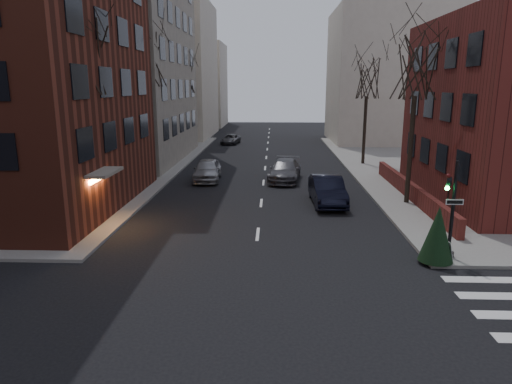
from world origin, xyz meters
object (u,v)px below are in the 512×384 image
tree_left_a (81,56)px  car_lane_far (230,139)px  sandwich_board (445,251)px  parked_sedan (327,190)px  evergreen_shrub (437,234)px  tree_left_b (147,59)px  traffic_signal (451,215)px  tree_left_c (184,75)px  streetlamp_far (194,111)px  car_lane_gray (285,170)px  tree_right_b (367,79)px  streetlamp_near (143,127)px  tree_right_a (417,67)px  car_lane_silver (207,170)px

tree_left_a → car_lane_far: (4.21, 32.56, -7.90)m
sandwich_board → parked_sedan: bearing=109.3°
evergreen_shrub → tree_left_a: bearing=161.1°
tree_left_b → car_lane_far: (4.21, 20.56, -8.34)m
traffic_signal → tree_left_c: size_ratio=0.41×
tree_left_a → tree_left_b: size_ratio=0.95×
tree_left_c → streetlamp_far: (0.60, 2.00, -3.79)m
car_lane_gray → sandwich_board: 17.39m
streetlamp_far → car_lane_gray: streetlamp_far is taller
tree_left_b → car_lane_gray: size_ratio=2.00×
tree_left_c → streetlamp_far: bearing=73.3°
tree_left_a → car_lane_far: size_ratio=2.50×
tree_right_b → streetlamp_near: size_ratio=1.46×
tree_left_a → tree_right_b: size_ratio=1.12×
car_lane_gray → car_lane_far: (-6.17, 21.77, -0.21)m
car_lane_gray → tree_left_a: bearing=-127.3°
tree_right_a → car_lane_far: (-13.39, 28.56, -7.46)m
streetlamp_far → tree_right_b: bearing=-30.5°
car_lane_gray → evergreen_shrub: bearing=-64.1°
tree_right_b → car_lane_silver: size_ratio=1.92×
tree_right_a → tree_right_b: (0.00, 14.00, -0.44)m
tree_left_c → evergreen_shrub: 36.01m
streetlamp_near → streetlamp_far: size_ratio=1.00×
car_lane_silver → car_lane_far: (-0.32, 21.96, -0.24)m
car_lane_silver → traffic_signal: bearing=-54.6°
traffic_signal → car_lane_far: 39.62m
car_lane_far → sandwich_board: 39.99m
tree_right_a → tree_left_b: bearing=155.6°
evergreen_shrub → tree_left_c: bearing=117.1°
tree_left_c → parked_sedan: 26.50m
streetlamp_far → evergreen_shrub: size_ratio=2.77×
tree_left_a → evergreen_shrub: size_ratio=4.52×
tree_left_b → tree_right_b: size_ratio=1.18×
car_lane_gray → evergreen_shrub: size_ratio=2.38×
streetlamp_near → sandwich_board: size_ratio=7.52×
tree_left_a → car_lane_gray: (10.39, 10.79, -7.69)m
tree_right_b → streetlamp_near: tree_right_b is taller
streetlamp_far → parked_sedan: size_ratio=1.22×
tree_right_a → parked_sedan: bearing=-179.3°
traffic_signal → car_lane_silver: (-12.20, 15.61, -1.09)m
car_lane_far → sandwich_board: size_ratio=4.91×
car_lane_gray → traffic_signal: bearing=-61.5°
tree_left_b → tree_right_b: 18.64m
tree_left_b → parked_sedan: bearing=-32.2°
traffic_signal → car_lane_gray: 17.06m
tree_left_b → parked_sedan: size_ratio=2.10×
tree_left_b → tree_right_b: tree_left_b is taller
tree_left_a → car_lane_silver: size_ratio=2.15×
car_lane_gray → streetlamp_near: bearing=-157.5°
tree_right_a → car_lane_far: bearing=115.1°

